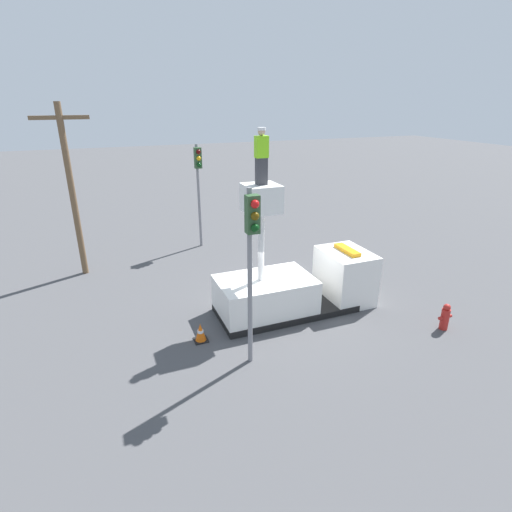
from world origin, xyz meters
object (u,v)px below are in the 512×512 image
bucket_truck (295,286)px  traffic_light_across (198,176)px  traffic_light_pole (252,246)px  utility_pole (71,186)px  worker (261,156)px  traffic_cone_rear (201,333)px  fire_hydrant (445,317)px

bucket_truck → traffic_light_across: traffic_light_across is taller
traffic_light_pole → utility_pole: bearing=117.1°
worker → traffic_light_pole: size_ratio=0.33×
traffic_cone_rear → utility_pole: utility_pole is taller
traffic_light_pole → fire_hydrant: 7.54m
traffic_light_pole → utility_pole: (-4.61, 9.01, 0.23)m
bucket_truck → traffic_light_pole: size_ratio=1.12×
worker → traffic_light_pole: worker is taller
traffic_cone_rear → traffic_light_across: bearing=75.3°
bucket_truck → traffic_light_across: 8.58m
bucket_truck → fire_hydrant: size_ratio=6.21×
traffic_light_pole → traffic_cone_rear: (-1.12, 1.73, -3.42)m
traffic_light_across → utility_pole: utility_pole is taller
worker → traffic_light_across: size_ratio=0.33×
traffic_cone_rear → traffic_light_pole: bearing=-57.1°
traffic_light_across → fire_hydrant: 12.86m
traffic_cone_rear → utility_pole: (-3.49, 7.28, 3.65)m
utility_pole → bucket_truck: bearing=-41.8°
worker → traffic_cone_rear: worker is taller
fire_hydrant → utility_pole: (-11.39, 9.64, 3.48)m
bucket_truck → fire_hydrant: bearing=-37.4°
traffic_light_pole → traffic_cone_rear: traffic_light_pole is taller
traffic_cone_rear → utility_pole: bearing=115.6°
utility_pole → traffic_light_across: bearing=14.1°
bucket_truck → utility_pole: 10.22m
traffic_light_pole → fire_hydrant: (6.78, -0.63, -3.25)m
traffic_light_across → utility_pole: 5.97m
worker → traffic_light_across: worker is taller
traffic_cone_rear → utility_pole: 8.86m
traffic_light_across → bucket_truck: bearing=-79.4°
traffic_light_pole → fire_hydrant: traffic_light_pole is taller
traffic_light_pole → traffic_cone_rear: bearing=122.9°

